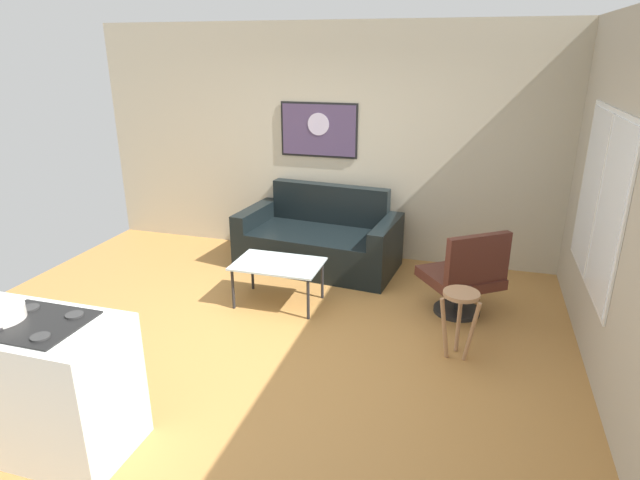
{
  "coord_description": "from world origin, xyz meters",
  "views": [
    {
      "loc": [
        1.57,
        -3.84,
        2.48
      ],
      "look_at": [
        0.16,
        0.9,
        0.7
      ],
      "focal_mm": 29.75,
      "sensor_mm": 36.0,
      "label": 1
    }
  ],
  "objects_px": {
    "couch": "(320,242)",
    "bar_stool": "(460,308)",
    "armchair": "(465,276)",
    "wall_painting": "(319,130)",
    "coffee_table": "(278,267)"
  },
  "relations": [
    {
      "from": "couch",
      "to": "coffee_table",
      "type": "height_order",
      "value": "couch"
    },
    {
      "from": "bar_stool",
      "to": "wall_painting",
      "type": "distance_m",
      "value": 3.01
    },
    {
      "from": "couch",
      "to": "wall_painting",
      "type": "height_order",
      "value": "wall_painting"
    },
    {
      "from": "wall_painting",
      "to": "coffee_table",
      "type": "bearing_deg",
      "value": -88.38
    },
    {
      "from": "coffee_table",
      "to": "armchair",
      "type": "bearing_deg",
      "value": 7.85
    },
    {
      "from": "coffee_table",
      "to": "wall_painting",
      "type": "height_order",
      "value": "wall_painting"
    },
    {
      "from": "couch",
      "to": "wall_painting",
      "type": "xyz_separation_m",
      "value": [
        -0.15,
        0.49,
        1.26
      ]
    },
    {
      "from": "wall_painting",
      "to": "armchair",
      "type": "bearing_deg",
      "value": -35.56
    },
    {
      "from": "couch",
      "to": "bar_stool",
      "type": "bearing_deg",
      "value": -43.54
    },
    {
      "from": "armchair",
      "to": "wall_painting",
      "type": "bearing_deg",
      "value": 144.44
    },
    {
      "from": "wall_painting",
      "to": "bar_stool",
      "type": "bearing_deg",
      "value": -48.56
    },
    {
      "from": "couch",
      "to": "coffee_table",
      "type": "relative_size",
      "value": 2.19
    },
    {
      "from": "armchair",
      "to": "coffee_table",
      "type": "bearing_deg",
      "value": -172.15
    },
    {
      "from": "couch",
      "to": "armchair",
      "type": "xyz_separation_m",
      "value": [
        1.72,
        -0.85,
        0.13
      ]
    },
    {
      "from": "coffee_table",
      "to": "wall_painting",
      "type": "bearing_deg",
      "value": 91.62
    }
  ]
}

